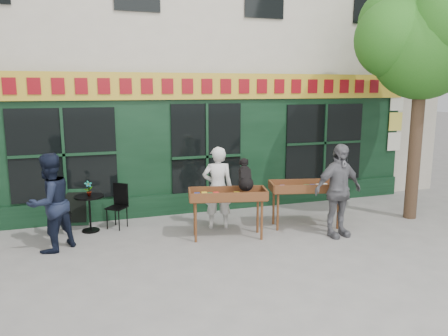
{
  "coord_description": "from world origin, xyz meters",
  "views": [
    {
      "loc": [
        -2.9,
        -7.56,
        2.97
      ],
      "look_at": [
        -0.18,
        0.5,
        1.4
      ],
      "focal_mm": 35.0,
      "sensor_mm": 36.0,
      "label": 1
    }
  ],
  "objects_px": {
    "book_cart_center": "(228,198)",
    "man_right": "(338,191)",
    "book_cart_right": "(306,189)",
    "woman": "(218,188)",
    "dog": "(245,174)",
    "man_left": "(50,203)",
    "bistro_table": "(90,206)"
  },
  "relations": [
    {
      "from": "man_right",
      "to": "bistro_table",
      "type": "relative_size",
      "value": 2.48
    },
    {
      "from": "dog",
      "to": "man_right",
      "type": "bearing_deg",
      "value": -5.35
    },
    {
      "from": "book_cart_center",
      "to": "bistro_table",
      "type": "bearing_deg",
      "value": 166.79
    },
    {
      "from": "woman",
      "to": "book_cart_right",
      "type": "height_order",
      "value": "woman"
    },
    {
      "from": "book_cart_right",
      "to": "man_right",
      "type": "relative_size",
      "value": 0.85
    },
    {
      "from": "man_right",
      "to": "dog",
      "type": "bearing_deg",
      "value": 155.5
    },
    {
      "from": "dog",
      "to": "man_right",
      "type": "height_order",
      "value": "man_right"
    },
    {
      "from": "woman",
      "to": "man_right",
      "type": "bearing_deg",
      "value": 161.61
    },
    {
      "from": "book_cart_center",
      "to": "man_left",
      "type": "height_order",
      "value": "man_left"
    },
    {
      "from": "dog",
      "to": "man_left",
      "type": "relative_size",
      "value": 0.33
    },
    {
      "from": "man_left",
      "to": "bistro_table",
      "type": "bearing_deg",
      "value": -168.23
    },
    {
      "from": "book_cart_center",
      "to": "dog",
      "type": "relative_size",
      "value": 2.67
    },
    {
      "from": "book_cart_center",
      "to": "bistro_table",
      "type": "relative_size",
      "value": 2.1
    },
    {
      "from": "dog",
      "to": "man_left",
      "type": "bearing_deg",
      "value": -173.77
    },
    {
      "from": "man_left",
      "to": "book_cart_right",
      "type": "bearing_deg",
      "value": 137.01
    },
    {
      "from": "dog",
      "to": "book_cart_right",
      "type": "bearing_deg",
      "value": 19.46
    },
    {
      "from": "dog",
      "to": "man_right",
      "type": "xyz_separation_m",
      "value": [
        1.77,
        -0.57,
        -0.35
      ]
    },
    {
      "from": "book_cart_center",
      "to": "man_right",
      "type": "relative_size",
      "value": 0.85
    },
    {
      "from": "book_cart_right",
      "to": "man_right",
      "type": "distance_m",
      "value": 0.82
    },
    {
      "from": "book_cart_right",
      "to": "woman",
      "type": "bearing_deg",
      "value": 177.41
    },
    {
      "from": "dog",
      "to": "book_cart_right",
      "type": "distance_m",
      "value": 1.55
    },
    {
      "from": "woman",
      "to": "man_right",
      "type": "relative_size",
      "value": 0.93
    },
    {
      "from": "dog",
      "to": "man_left",
      "type": "distance_m",
      "value": 3.69
    },
    {
      "from": "dog",
      "to": "book_cart_center",
      "type": "bearing_deg",
      "value": -175.48
    },
    {
      "from": "book_cart_center",
      "to": "book_cart_right",
      "type": "height_order",
      "value": "same"
    },
    {
      "from": "dog",
      "to": "man_right",
      "type": "relative_size",
      "value": 0.32
    },
    {
      "from": "woman",
      "to": "man_right",
      "type": "xyz_separation_m",
      "value": [
        2.12,
        -1.27,
        0.06
      ]
    },
    {
      "from": "book_cart_right",
      "to": "man_left",
      "type": "distance_m",
      "value": 5.13
    },
    {
      "from": "book_cart_right",
      "to": "bistro_table",
      "type": "bearing_deg",
      "value": 179.09
    },
    {
      "from": "book_cart_right",
      "to": "dog",
      "type": "bearing_deg",
      "value": -159.69
    },
    {
      "from": "book_cart_center",
      "to": "bistro_table",
      "type": "distance_m",
      "value": 2.9
    },
    {
      "from": "book_cart_center",
      "to": "man_left",
      "type": "distance_m",
      "value": 3.32
    }
  ]
}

